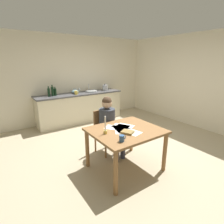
% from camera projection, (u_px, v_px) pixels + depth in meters
% --- Properties ---
extents(ground_plane, '(5.20, 5.20, 0.04)m').
position_uv_depth(ground_plane, '(125.00, 149.00, 3.89)').
color(ground_plane, tan).
extents(wall_back, '(5.20, 0.12, 2.60)m').
position_uv_depth(wall_back, '(74.00, 79.00, 5.57)').
color(wall_back, silver).
rests_on(wall_back, ground).
extents(wall_right, '(0.12, 5.20, 2.60)m').
position_uv_depth(wall_right, '(198.00, 81.00, 4.93)').
color(wall_right, silver).
rests_on(wall_right, ground).
extents(kitchen_counter, '(2.67, 0.64, 0.90)m').
position_uv_depth(kitchen_counter, '(81.00, 107.00, 5.52)').
color(kitchen_counter, beige).
rests_on(kitchen_counter, ground).
extents(dining_table, '(1.16, 0.99, 0.74)m').
position_uv_depth(dining_table, '(126.00, 135.00, 3.00)').
color(dining_table, olive).
rests_on(dining_table, ground).
extents(chair_at_table, '(0.45, 0.45, 0.89)m').
position_uv_depth(chair_at_table, '(105.00, 129.00, 3.65)').
color(chair_at_table, olive).
rests_on(chair_at_table, ground).
extents(person_seated, '(0.37, 0.62, 1.19)m').
position_uv_depth(person_seated, '(109.00, 123.00, 3.49)').
color(person_seated, '#333842').
rests_on(person_seated, ground).
extents(coffee_mug, '(0.11, 0.08, 0.10)m').
position_uv_depth(coffee_mug, '(122.00, 138.00, 2.53)').
color(coffee_mug, '#33598C').
rests_on(coffee_mug, dining_table).
extents(candlestick, '(0.06, 0.06, 0.29)m').
position_uv_depth(candlestick, '(105.00, 129.00, 2.78)').
color(candlestick, gold).
rests_on(candlestick, dining_table).
extents(book_magazine, '(0.22, 0.24, 0.03)m').
position_uv_depth(book_magazine, '(128.00, 132.00, 2.82)').
color(book_magazine, olive).
rests_on(book_magazine, dining_table).
extents(paper_letter, '(0.27, 0.34, 0.00)m').
position_uv_depth(paper_letter, '(132.00, 132.00, 2.87)').
color(paper_letter, white).
rests_on(paper_letter, dining_table).
extents(paper_bill, '(0.33, 0.36, 0.00)m').
position_uv_depth(paper_bill, '(121.00, 126.00, 3.12)').
color(paper_bill, white).
rests_on(paper_bill, dining_table).
extents(paper_envelope, '(0.33, 0.36, 0.00)m').
position_uv_depth(paper_envelope, '(121.00, 131.00, 2.92)').
color(paper_envelope, white).
rests_on(paper_envelope, dining_table).
extents(paper_receipt, '(0.34, 0.36, 0.00)m').
position_uv_depth(paper_receipt, '(114.00, 127.00, 3.06)').
color(paper_receipt, white).
rests_on(paper_receipt, dining_table).
extents(paper_notice, '(0.28, 0.34, 0.00)m').
position_uv_depth(paper_notice, '(122.00, 129.00, 2.97)').
color(paper_notice, white).
rests_on(paper_notice, dining_table).
extents(paper_flyer, '(0.32, 0.36, 0.00)m').
position_uv_depth(paper_flyer, '(125.00, 126.00, 3.13)').
color(paper_flyer, white).
rests_on(paper_flyer, dining_table).
extents(sink_unit, '(0.36, 0.36, 0.24)m').
position_uv_depth(sink_unit, '(91.00, 91.00, 5.61)').
color(sink_unit, '#B2B7BC').
rests_on(sink_unit, kitchen_counter).
extents(bottle_oil, '(0.07, 0.07, 0.28)m').
position_uv_depth(bottle_oil, '(49.00, 92.00, 4.87)').
color(bottle_oil, black).
rests_on(bottle_oil, kitchen_counter).
extents(bottle_vinegar, '(0.08, 0.08, 0.31)m').
position_uv_depth(bottle_vinegar, '(53.00, 91.00, 4.93)').
color(bottle_vinegar, black).
rests_on(bottle_vinegar, kitchen_counter).
extents(bottle_wine_red, '(0.07, 0.07, 0.25)m').
position_uv_depth(bottle_wine_red, '(55.00, 92.00, 5.00)').
color(bottle_wine_red, black).
rests_on(bottle_wine_red, kitchen_counter).
extents(mixing_bowl, '(0.23, 0.23, 0.10)m').
position_uv_depth(mixing_bowl, '(75.00, 92.00, 5.35)').
color(mixing_bowl, '#668C99').
rests_on(mixing_bowl, kitchen_counter).
extents(stovetop_kettle, '(0.18, 0.18, 0.22)m').
position_uv_depth(stovetop_kettle, '(105.00, 87.00, 5.87)').
color(stovetop_kettle, '#B7BABF').
rests_on(stovetop_kettle, kitchen_counter).
extents(wine_glass_near_sink, '(0.07, 0.07, 0.15)m').
position_uv_depth(wine_glass_near_sink, '(79.00, 89.00, 5.51)').
color(wine_glass_near_sink, silver).
rests_on(wine_glass_near_sink, kitchen_counter).
extents(wine_glass_by_kettle, '(0.07, 0.07, 0.15)m').
position_uv_depth(wine_glass_by_kettle, '(76.00, 89.00, 5.45)').
color(wine_glass_by_kettle, silver).
rests_on(wine_glass_by_kettle, kitchen_counter).
extents(wine_glass_back_left, '(0.07, 0.07, 0.15)m').
position_uv_depth(wine_glass_back_left, '(74.00, 89.00, 5.41)').
color(wine_glass_back_left, silver).
rests_on(wine_glass_back_left, kitchen_counter).
extents(teacup_on_counter, '(0.13, 0.09, 0.11)m').
position_uv_depth(teacup_on_counter, '(76.00, 93.00, 5.16)').
color(teacup_on_counter, '#F2CC4C').
rests_on(teacup_on_counter, kitchen_counter).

